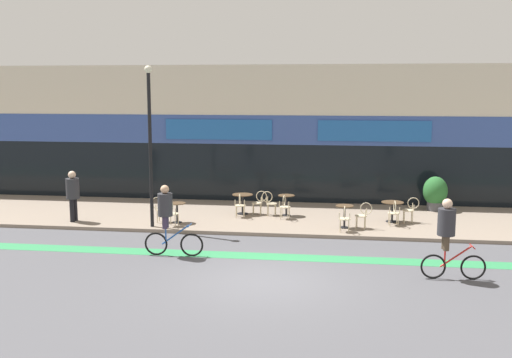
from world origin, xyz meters
The scene contains 24 objects.
ground_plane centered at (0.00, 0.00, 0.00)m, with size 120.00×120.00×0.00m, color #4C4C51.
sidewalk_slab centered at (0.00, 7.25, 0.06)m, with size 40.00×5.50×0.12m, color gray.
storefront_facade centered at (0.00, 11.97, 2.88)m, with size 40.00×4.06×5.78m.
bike_lane_stripe centered at (0.00, 2.17, 0.00)m, with size 36.00×0.70×0.01m, color #2D844C.
bistro_table_0 centered at (-3.80, 5.58, 0.62)m, with size 0.62×0.62×0.71m.
bistro_table_1 centered at (-1.75, 7.36, 0.66)m, with size 0.77×0.77×0.76m.
bistro_table_2 centered at (-0.09, 7.29, 0.66)m, with size 0.61×0.61×0.78m.
bistro_table_3 centered at (2.04, 5.60, 0.66)m, with size 0.61×0.61×0.78m.
bistro_table_4 centered at (3.73, 6.76, 0.64)m, with size 0.78×0.78×0.72m.
cafe_chair_0_near centered at (-3.81, 4.95, 0.64)m, with size 0.44×0.59×0.90m.
cafe_chair_0_side centered at (-4.43, 5.58, 0.64)m, with size 0.58×0.42×0.90m.
cafe_chair_1_near centered at (-1.75, 6.73, 0.64)m, with size 0.43×0.59×0.90m.
cafe_chair_1_side centered at (-1.13, 7.36, 0.64)m, with size 0.58×0.42×0.90m.
cafe_chair_2_near centered at (-0.10, 6.67, 0.64)m, with size 0.44×0.59×0.90m.
cafe_chair_2_side centered at (-0.72, 7.29, 0.64)m, with size 0.57×0.40×0.90m.
cafe_chair_3_near centered at (2.04, 4.97, 0.64)m, with size 0.42×0.58×0.90m.
cafe_chair_3_side centered at (2.67, 5.59, 0.64)m, with size 0.60×0.45×0.90m.
cafe_chair_4_near centered at (3.74, 6.13, 0.64)m, with size 0.43×0.59×0.90m.
cafe_chair_4_side centered at (4.36, 6.76, 0.64)m, with size 0.58×0.41×0.90m.
planter_pot centered at (5.54, 9.07, 0.82)m, with size 0.94×0.94×1.33m.
lamp_post centered at (-4.49, 4.88, 3.25)m, with size 0.26×0.26×5.45m.
cyclist_0 centered at (-3.05, 1.87, 1.20)m, with size 1.74×0.48×2.08m.
cyclist_1 centered at (4.59, 0.76, 1.24)m, with size 1.64×0.52×2.09m.
pedestrian_near_end centered at (-7.52, 5.28, 1.20)m, with size 0.55×0.55×1.82m.
Camera 1 is at (1.82, -14.51, 4.84)m, focal length 42.00 mm.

